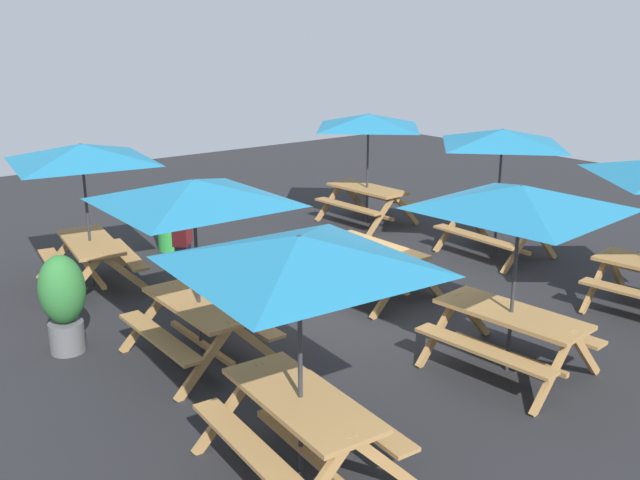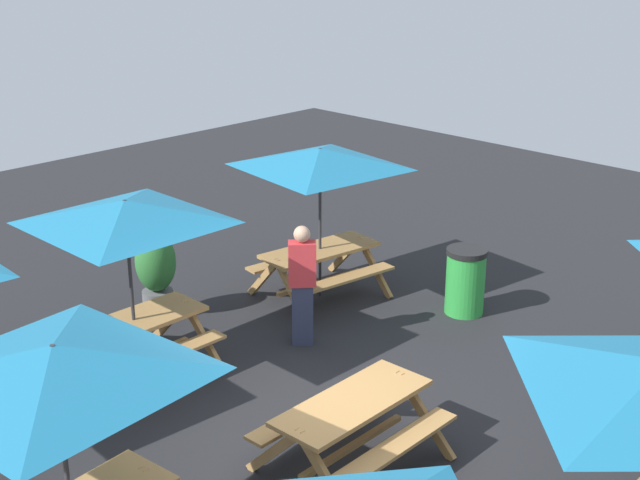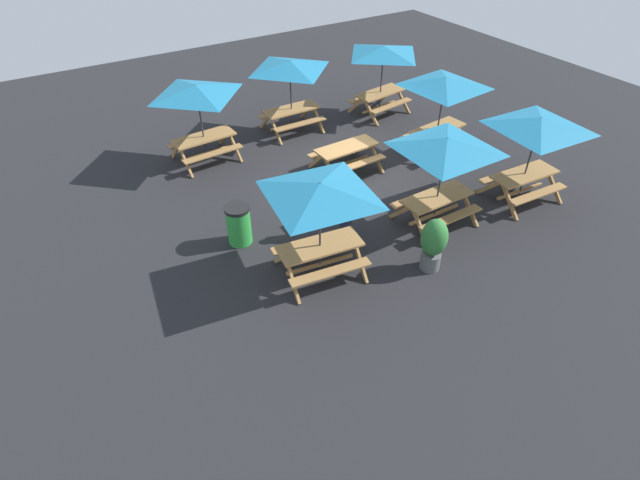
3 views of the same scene
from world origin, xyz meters
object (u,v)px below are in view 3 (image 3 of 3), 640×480
picnic_table_5 (444,88)px  picnic_table_7 (290,71)px  picnic_table_3 (445,151)px  person_standing (346,200)px  picnic_table_2 (320,196)px  picnic_table_0 (347,153)px  picnic_table_6 (538,129)px  potted_plant_0 (433,242)px  picnic_table_4 (197,96)px  trash_bin_green (239,224)px  picnic_table_1 (383,56)px

picnic_table_5 → picnic_table_7: (3.06, -3.50, 0.00)m
picnic_table_3 → person_standing: size_ratio=1.69×
picnic_table_2 → picnic_table_5: same height
picnic_table_0 → person_standing: (1.63, 2.39, 0.32)m
picnic_table_5 → picnic_table_6: bearing=86.2°
picnic_table_7 → potted_plant_0: (0.71, 7.54, -1.28)m
picnic_table_2 → picnic_table_4: 6.03m
picnic_table_3 → person_standing: 2.50m
picnic_table_5 → trash_bin_green: picnic_table_5 is taller
picnic_table_3 → person_standing: picnic_table_3 is taller
picnic_table_4 → picnic_table_5: same height
trash_bin_green → picnic_table_3: bearing=157.8°
picnic_table_2 → picnic_table_6: same height
potted_plant_0 → picnic_table_5: bearing=-133.0°
picnic_table_7 → picnic_table_4: bearing=7.2°
picnic_table_2 → trash_bin_green: size_ratio=2.86×
picnic_table_1 → potted_plant_0: size_ratio=1.80×
picnic_table_3 → picnic_table_4: (3.64, -5.91, 0.00)m
person_standing → picnic_table_0: bearing=97.9°
picnic_table_2 → trash_bin_green: (1.03, -1.92, -1.49)m
picnic_table_2 → trash_bin_green: 2.64m
picnic_table_6 → person_standing: (4.72, -1.22, -1.10)m
potted_plant_0 → trash_bin_green: bearing=-43.9°
picnic_table_2 → picnic_table_1: bearing=-127.5°
picnic_table_5 → picnic_table_6: 3.17m
picnic_table_7 → trash_bin_green: picnic_table_7 is taller
picnic_table_7 → person_standing: size_ratio=1.40×
picnic_table_3 → picnic_table_2: bearing=2.1°
potted_plant_0 → person_standing: size_ratio=0.78×
picnic_table_5 → picnic_table_3: bearing=41.9°
picnic_table_4 → picnic_table_0: bearing=136.8°
picnic_table_6 → picnic_table_7: (3.17, -6.67, 0.00)m
picnic_table_3 → picnic_table_5: size_ratio=1.01×
picnic_table_4 → person_standing: (-1.56, 5.07, -1.10)m
picnic_table_5 → potted_plant_0: bearing=41.2°
picnic_table_4 → person_standing: 5.42m
picnic_table_1 → picnic_table_2: bearing=36.6°
picnic_table_4 → person_standing: picnic_table_4 is taller
picnic_table_0 → potted_plant_0: potted_plant_0 is taller
picnic_table_0 → picnic_table_5: size_ratio=0.65×
picnic_table_6 → picnic_table_3: bearing=-4.6°
picnic_table_0 → picnic_table_6: 4.96m
picnic_table_1 → picnic_table_6: bearing=81.2°
picnic_table_4 → trash_bin_green: (0.78, 4.11, -1.49)m
picnic_table_1 → picnic_table_4: (6.38, -0.01, 0.00)m
picnic_table_2 → picnic_table_3: bearing=-170.0°
potted_plant_0 → picnic_table_7: bearing=-95.4°
picnic_table_5 → potted_plant_0: size_ratio=2.17×
picnic_table_6 → potted_plant_0: (3.88, 0.88, -1.28)m
picnic_table_1 → picnic_table_3: bearing=57.2°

